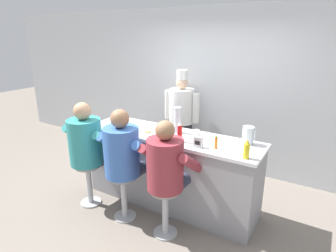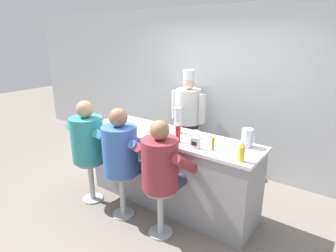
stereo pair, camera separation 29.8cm
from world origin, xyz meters
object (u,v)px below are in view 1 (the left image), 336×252
(breakfast_plate, at_px, (148,133))
(cook_in_whites_near, at_px, (182,114))
(water_pitcher_clear, at_px, (248,135))
(diner_seated_blue, at_px, (124,154))
(mustard_bottle_yellow, at_px, (247,150))
(cup_stack_steel, at_px, (177,120))
(ketchup_bottle_red, at_px, (180,132))
(hot_sauce_bottle_orange, at_px, (216,143))
(diner_seated_maroon, at_px, (167,167))
(diner_seated_teal, at_px, (88,144))
(coffee_mug_white, at_px, (197,133))
(cereal_bowl, at_px, (166,133))
(napkin_dispenser_chrome, at_px, (198,142))
(coffee_mug_blue, at_px, (114,126))

(breakfast_plate, bearing_deg, cook_in_whites_near, 99.15)
(water_pitcher_clear, xyz_separation_m, diner_seated_blue, (-1.27, -0.75, -0.25))
(mustard_bottle_yellow, relative_size, cup_stack_steel, 0.62)
(ketchup_bottle_red, relative_size, diner_seated_blue, 0.18)
(hot_sauce_bottle_orange, height_order, breakfast_plate, hot_sauce_bottle_orange)
(diner_seated_maroon, height_order, cook_in_whites_near, cook_in_whites_near)
(diner_seated_blue, bearing_deg, ketchup_bottle_red, 35.33)
(cup_stack_steel, xyz_separation_m, diner_seated_teal, (-0.97, -0.68, -0.31))
(diner_seated_blue, height_order, diner_seated_maroon, diner_seated_blue)
(cook_in_whites_near, bearing_deg, coffee_mug_white, -53.28)
(mustard_bottle_yellow, relative_size, diner_seated_maroon, 0.15)
(ketchup_bottle_red, bearing_deg, diner_seated_teal, -161.42)
(ketchup_bottle_red, bearing_deg, mustard_bottle_yellow, -4.16)
(hot_sauce_bottle_orange, relative_size, cereal_bowl, 0.99)
(napkin_dispenser_chrome, bearing_deg, breakfast_plate, 173.91)
(water_pitcher_clear, xyz_separation_m, cup_stack_steel, (-0.91, -0.07, 0.07))
(ketchup_bottle_red, relative_size, coffee_mug_white, 2.12)
(napkin_dispenser_chrome, bearing_deg, water_pitcher_clear, 41.36)
(water_pitcher_clear, height_order, cook_in_whites_near, cook_in_whites_near)
(cup_stack_steel, distance_m, diner_seated_teal, 1.22)
(water_pitcher_clear, bearing_deg, diner_seated_maroon, -131.31)
(cereal_bowl, distance_m, diner_seated_blue, 0.62)
(cereal_bowl, relative_size, diner_seated_maroon, 0.11)
(coffee_mug_blue, xyz_separation_m, cup_stack_steel, (0.80, 0.34, 0.12))
(diner_seated_maroon, bearing_deg, mustard_bottle_yellow, 23.56)
(water_pitcher_clear, relative_size, breakfast_plate, 0.94)
(hot_sauce_bottle_orange, relative_size, napkin_dispenser_chrome, 1.15)
(ketchup_bottle_red, relative_size, mustard_bottle_yellow, 1.21)
(diner_seated_teal, bearing_deg, diner_seated_blue, -0.03)
(cereal_bowl, bearing_deg, napkin_dispenser_chrome, -18.05)
(diner_seated_maroon, bearing_deg, ketchup_bottle_red, 98.56)
(cup_stack_steel, distance_m, cook_in_whites_near, 1.21)
(mustard_bottle_yellow, relative_size, breakfast_plate, 0.93)
(mustard_bottle_yellow, bearing_deg, napkin_dispenser_chrome, 178.02)
(diner_seated_blue, distance_m, cook_in_whites_near, 1.75)
(coffee_mug_blue, bearing_deg, diner_seated_teal, -117.12)
(cereal_bowl, bearing_deg, diner_seated_maroon, -57.93)
(cook_in_whites_near, bearing_deg, cereal_bowl, -70.23)
(ketchup_bottle_red, xyz_separation_m, hot_sauce_bottle_orange, (0.45, 0.03, -0.05))
(cup_stack_steel, relative_size, diner_seated_teal, 0.24)
(breakfast_plate, bearing_deg, water_pitcher_clear, 14.58)
(hot_sauce_bottle_orange, xyz_separation_m, breakfast_plate, (-0.95, 0.01, -0.06))
(cereal_bowl, height_order, cook_in_whites_near, cook_in_whites_near)
(cup_stack_steel, distance_m, napkin_dispenser_chrome, 0.57)
(coffee_mug_blue, relative_size, cup_stack_steel, 0.38)
(coffee_mug_white, bearing_deg, diner_seated_blue, -134.74)
(cup_stack_steel, bearing_deg, mustard_bottle_yellow, -18.66)
(mustard_bottle_yellow, distance_m, coffee_mug_white, 0.80)
(cereal_bowl, xyz_separation_m, diner_seated_maroon, (0.33, -0.53, -0.18))
(breakfast_plate, height_order, diner_seated_maroon, diner_seated_maroon)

